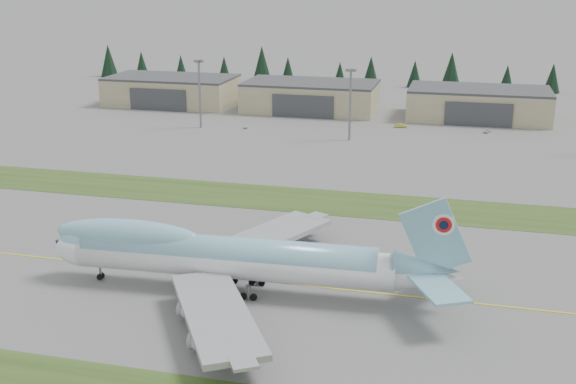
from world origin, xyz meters
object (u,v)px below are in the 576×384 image
(boeing_747_freighter, at_px, (228,256))
(hangar_right, at_px, (479,104))
(hangar_left, at_px, (172,90))
(hangar_center, at_px, (311,96))
(service_vehicle_c, at_px, (487,133))
(service_vehicle_a, at_px, (246,128))
(service_vehicle_b, at_px, (401,127))

(boeing_747_freighter, height_order, hangar_right, boeing_747_freighter)
(hangar_left, relative_size, hangar_center, 1.00)
(hangar_left, height_order, service_vehicle_c, hangar_left)
(service_vehicle_a, bearing_deg, boeing_747_freighter, -89.19)
(hangar_center, distance_m, hangar_right, 60.00)
(service_vehicle_c, bearing_deg, hangar_right, 117.93)
(service_vehicle_b, bearing_deg, service_vehicle_a, 95.65)
(boeing_747_freighter, bearing_deg, service_vehicle_a, 103.50)
(service_vehicle_b, bearing_deg, hangar_left, 67.39)
(service_vehicle_c, bearing_deg, service_vehicle_b, -161.85)
(service_vehicle_c, bearing_deg, boeing_747_freighter, -87.57)
(boeing_747_freighter, height_order, service_vehicle_b, boeing_747_freighter)
(boeing_747_freighter, xyz_separation_m, service_vehicle_b, (14.85, 133.88, -6.05))
(service_vehicle_a, xyz_separation_m, service_vehicle_b, (49.66, 13.48, 0.00))
(service_vehicle_a, xyz_separation_m, service_vehicle_c, (77.38, 12.50, 0.00))
(hangar_center, xyz_separation_m, service_vehicle_c, (62.98, -21.94, -5.39))
(hangar_right, xyz_separation_m, service_vehicle_a, (-74.39, -34.44, -5.39))
(boeing_747_freighter, relative_size, hangar_center, 1.45)
(service_vehicle_c, bearing_deg, hangar_center, -179.01)
(hangar_left, relative_size, service_vehicle_b, 12.04)
(hangar_right, distance_m, service_vehicle_a, 82.15)
(hangar_right, distance_m, service_vehicle_c, 22.79)
(service_vehicle_b, bearing_deg, service_vehicle_c, -101.58)
(hangar_left, xyz_separation_m, hangar_right, (115.00, 0.00, 0.00))
(hangar_center, height_order, service_vehicle_b, hangar_center)
(service_vehicle_a, bearing_deg, service_vehicle_b, -0.13)
(boeing_747_freighter, bearing_deg, hangar_left, 113.34)
(boeing_747_freighter, relative_size, hangar_right, 1.45)
(service_vehicle_b, xyz_separation_m, service_vehicle_c, (27.72, -0.99, 0.00))
(service_vehicle_b, height_order, service_vehicle_c, service_vehicle_b)
(boeing_747_freighter, xyz_separation_m, hangar_right, (39.58, 154.83, -0.66))
(hangar_center, relative_size, hangar_right, 1.00)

